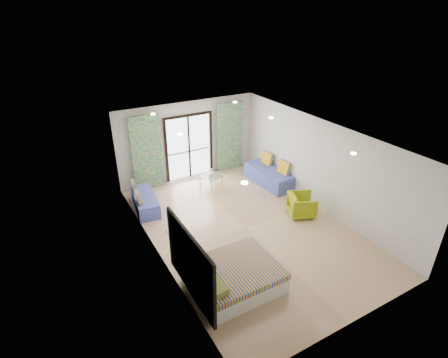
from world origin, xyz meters
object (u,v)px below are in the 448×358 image
daybed_right (269,176)px  coffee_table (211,177)px  bed (233,277)px  armchair (302,204)px  daybed_left (145,201)px

daybed_right → coffee_table: bearing=155.4°
bed → coffee_table: 4.70m
coffee_table → armchair: armchair is taller
armchair → daybed_left: bearing=80.1°
daybed_right → bed: bearing=-137.4°
daybed_right → coffee_table: 2.00m
daybed_left → armchair: bearing=-26.3°
daybed_left → armchair: daybed_left is taller
daybed_left → coffee_table: 2.39m
bed → daybed_left: daybed_left is taller
daybed_left → daybed_right: daybed_right is taller
daybed_left → coffee_table: size_ratio=2.18×
coffee_table → bed: bearing=-111.7°
daybed_left → armchair: 4.68m
bed → coffee_table: coffee_table is taller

